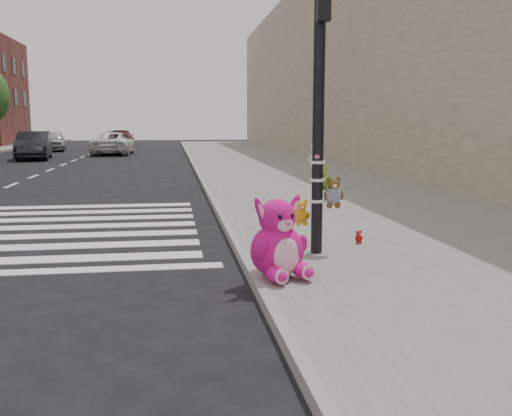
{
  "coord_description": "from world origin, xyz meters",
  "views": [
    {
      "loc": [
        0.57,
        -5.99,
        1.99
      ],
      "look_at": [
        1.78,
        2.18,
        0.75
      ],
      "focal_mm": 40.0,
      "sensor_mm": 36.0,
      "label": 1
    }
  ],
  "objects": [
    {
      "name": "pink_bunny",
      "position": [
        1.81,
        0.57,
        0.55
      ],
      "size": [
        0.84,
        0.91,
        1.02
      ],
      "rotation": [
        0.0,
        0.0,
        0.37
      ],
      "color": "#E6138A",
      "rests_on": "sidewalk_near"
    },
    {
      "name": "red_teddy",
      "position": [
        3.4,
        2.3,
        0.24
      ],
      "size": [
        0.16,
        0.13,
        0.21
      ],
      "primitive_type": null,
      "rotation": [
        0.0,
        0.0,
        0.24
      ],
      "color": "red",
      "rests_on": "sidewalk_near"
    },
    {
      "name": "car_white_near",
      "position": [
        -2.99,
        30.47,
        0.69
      ],
      "size": [
        2.46,
        5.03,
        1.38
      ],
      "primitive_type": "imported",
      "rotation": [
        0.0,
        0.0,
        3.11
      ],
      "color": "white",
      "rests_on": "ground"
    },
    {
      "name": "ground",
      "position": [
        0.0,
        0.0,
        0.0
      ],
      "size": [
        120.0,
        120.0,
        0.0
      ],
      "primitive_type": "plane",
      "color": "black",
      "rests_on": "ground"
    },
    {
      "name": "sidewalk_near",
      "position": [
        5.0,
        10.0,
        0.07
      ],
      "size": [
        7.0,
        80.0,
        0.14
      ],
      "primitive_type": "cube",
      "color": "slate",
      "rests_on": "ground"
    },
    {
      "name": "signal_pole",
      "position": [
        2.62,
        1.81,
        1.78
      ],
      "size": [
        0.7,
        0.48,
        4.0
      ],
      "color": "black",
      "rests_on": "sidewalk_near"
    },
    {
      "name": "bld_near",
      "position": [
        10.5,
        20.0,
        5.0
      ],
      "size": [
        5.0,
        60.0,
        10.0
      ],
      "primitive_type": "cube",
      "color": "#BDAA91",
      "rests_on": "ground"
    },
    {
      "name": "car_dark_far",
      "position": [
        -6.76,
        26.34,
        0.76
      ],
      "size": [
        2.2,
        4.77,
        1.51
      ],
      "primitive_type": "imported",
      "rotation": [
        0.0,
        0.0,
        0.13
      ],
      "color": "black",
      "rests_on": "ground"
    },
    {
      "name": "car_silver_deep",
      "position": [
        -7.64,
        35.61,
        0.72
      ],
      "size": [
        2.29,
        4.44,
        1.45
      ],
      "primitive_type": "imported",
      "rotation": [
        0.0,
        0.0,
        0.14
      ],
      "color": "#B3B3B8",
      "rests_on": "ground"
    },
    {
      "name": "curb_edge",
      "position": [
        1.55,
        10.0,
        0.07
      ],
      "size": [
        0.12,
        80.0,
        0.15
      ],
      "primitive_type": "cube",
      "color": "gray",
      "rests_on": "ground"
    },
    {
      "name": "car_maroon_near",
      "position": [
        -3.5,
        42.66,
        0.68
      ],
      "size": [
        1.93,
        4.71,
        1.37
      ],
      "primitive_type": "imported",
      "rotation": [
        0.0,
        0.0,
        3.14
      ],
      "color": "#591D19",
      "rests_on": "ground"
    }
  ]
}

